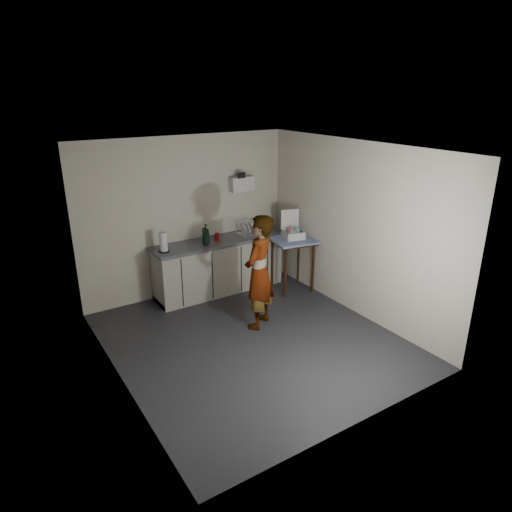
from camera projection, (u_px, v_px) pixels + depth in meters
ground at (252, 340)px, 6.31m from camera, size 4.00×4.00×0.00m
wall_back at (187, 217)px, 7.43m from camera, size 3.60×0.02×2.60m
wall_right at (354, 230)px, 6.76m from camera, size 0.02×4.00×2.60m
wall_left at (113, 282)px, 4.95m from camera, size 0.02×4.00×2.60m
ceiling at (252, 149)px, 5.41m from camera, size 3.60×4.00×0.01m
kitchen_counter at (219, 267)px, 7.70m from camera, size 2.24×0.62×0.91m
wall_shelf at (242, 184)px, 7.72m from camera, size 0.42×0.18×0.37m
side_table at (293, 245)px, 7.66m from camera, size 0.82×0.82×0.91m
standing_man at (259, 272)px, 6.42m from camera, size 0.73×0.68×1.67m
soap_bottle at (206, 234)px, 7.27m from camera, size 0.14×0.14×0.33m
soda_can at (217, 237)px, 7.48m from camera, size 0.07×0.07×0.14m
dark_bottle at (205, 235)px, 7.36m from camera, size 0.07×0.07×0.25m
paper_towel at (163, 243)px, 6.96m from camera, size 0.17×0.17×0.31m
dish_rack at (247, 231)px, 7.83m from camera, size 0.35×0.26×0.24m
bakery_box at (293, 232)px, 7.62m from camera, size 0.40×0.41×0.45m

